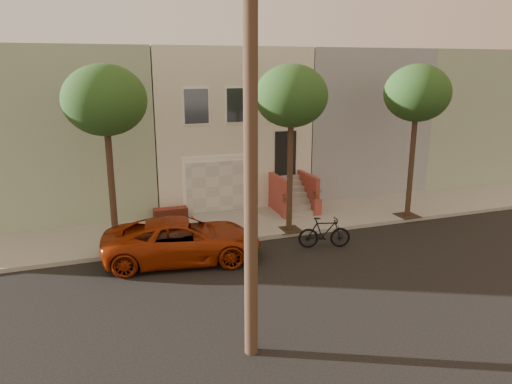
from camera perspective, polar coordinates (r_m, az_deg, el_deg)
name	(u,v)px	position (r m, az deg, el deg)	size (l,w,h in m)	color
ground	(309,277)	(15.25, 6.30, -10.01)	(90.00, 90.00, 0.00)	black
sidewalk	(253,223)	(19.83, -0.41, -3.72)	(40.00, 3.70, 0.15)	#9C9A8D
house_row	(215,121)	(24.54, -4.94, 8.37)	(33.10, 11.70, 7.00)	beige
tree_left	(105,101)	(16.36, -17.49, 10.21)	(2.70, 2.57, 6.30)	#2D2116
tree_mid	(291,97)	(17.84, 4.21, 11.17)	(2.70, 2.57, 6.30)	#2D2116
tree_right	(417,94)	(20.67, 18.59, 10.95)	(2.70, 2.57, 6.30)	#2D2116
pickup_truck	(182,240)	(16.32, -8.72, -5.64)	(2.41, 5.22, 1.45)	#992B09
motorcycle	(324,232)	(17.47, 8.12, -4.78)	(0.53, 1.89, 1.14)	black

